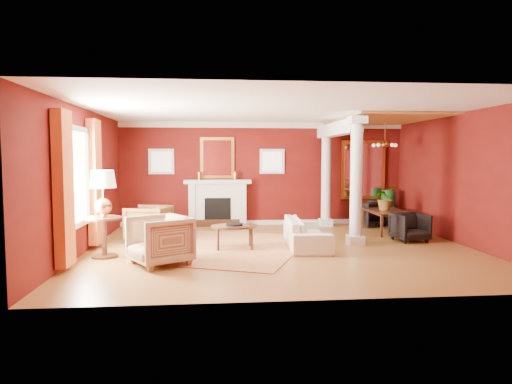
{
  "coord_description": "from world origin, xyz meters",
  "views": [
    {
      "loc": [
        -1.39,
        -9.39,
        1.92
      ],
      "look_at": [
        -0.47,
        0.62,
        1.15
      ],
      "focal_mm": 32.0,
      "sensor_mm": 36.0,
      "label": 1
    }
  ],
  "objects": [
    {
      "name": "left_window",
      "position": [
        -3.89,
        -0.6,
        1.42
      ],
      "size": [
        0.21,
        2.55,
        2.6
      ],
      "color": "white",
      "rests_on": "room_shell"
    },
    {
      "name": "room_shell",
      "position": [
        0.0,
        0.0,
        2.02
      ],
      "size": [
        8.04,
        7.04,
        2.92
      ],
      "color": "#5B0F0C",
      "rests_on": "ground"
    },
    {
      "name": "amber_ceiling",
      "position": [
        2.85,
        1.75,
        2.87
      ],
      "size": [
        2.3,
        3.4,
        0.04
      ],
      "primitive_type": "cube",
      "color": "#CB863B",
      "rests_on": "room_shell"
    },
    {
      "name": "crown_trim",
      "position": [
        0.0,
        3.46,
        2.82
      ],
      "size": [
        8.0,
        0.08,
        0.16
      ],
      "primitive_type": "cube",
      "color": "silver",
      "rests_on": "room_shell"
    },
    {
      "name": "side_table",
      "position": [
        -3.5,
        -0.52,
        1.15
      ],
      "size": [
        0.67,
        0.67,
        1.67
      ],
      "rotation": [
        0.0,
        0.0,
        -0.2
      ],
      "color": "black",
      "rests_on": "ground"
    },
    {
      "name": "overmantel_mirror",
      "position": [
        -1.3,
        3.45,
        1.9
      ],
      "size": [
        0.95,
        0.07,
        1.15
      ],
      "color": "gold",
      "rests_on": "fireplace"
    },
    {
      "name": "dining_chair_near",
      "position": [
        3.06,
        0.55,
        0.36
      ],
      "size": [
        0.78,
        0.74,
        0.71
      ],
      "primitive_type": "imported",
      "rotation": [
        0.0,
        0.0,
        0.15
      ],
      "color": "black",
      "rests_on": "ground"
    },
    {
      "name": "chandelier",
      "position": [
        2.9,
        1.8,
        2.25
      ],
      "size": [
        0.6,
        0.62,
        0.75
      ],
      "color": "#B07C37",
      "rests_on": "room_shell"
    },
    {
      "name": "coffee_table",
      "position": [
        -0.97,
        0.06,
        0.45
      ],
      "size": [
        0.98,
        0.98,
        0.5
      ],
      "rotation": [
        0.0,
        0.0,
        0.37
      ],
      "color": "black",
      "rests_on": "ground"
    },
    {
      "name": "header_beam",
      "position": [
        1.7,
        1.9,
        2.62
      ],
      "size": [
        0.3,
        3.2,
        0.32
      ],
      "primitive_type": "cube",
      "color": "silver",
      "rests_on": "column_front"
    },
    {
      "name": "dining_table",
      "position": [
        3.02,
        1.81,
        0.45
      ],
      "size": [
        0.61,
        1.64,
        0.91
      ],
      "primitive_type": "imported",
      "rotation": [
        0.0,
        0.0,
        1.55
      ],
      "color": "black",
      "rests_on": "ground"
    },
    {
      "name": "dining_mirror",
      "position": [
        2.9,
        3.45,
        1.55
      ],
      "size": [
        1.3,
        0.07,
        1.7
      ],
      "color": "gold",
      "rests_on": "room_shell"
    },
    {
      "name": "base_trim",
      "position": [
        0.0,
        3.46,
        0.06
      ],
      "size": [
        8.0,
        0.08,
        0.12
      ],
      "primitive_type": "cube",
      "color": "silver",
      "rests_on": "ground"
    },
    {
      "name": "green_urn",
      "position": [
        3.5,
        3.0,
        0.4
      ],
      "size": [
        0.42,
        0.42,
        1.01
      ],
      "color": "#133B19",
      "rests_on": "ground"
    },
    {
      "name": "armchair_leopard",
      "position": [
        -2.89,
        1.14,
        0.45
      ],
      "size": [
        1.02,
        1.06,
        0.9
      ],
      "primitive_type": "imported",
      "rotation": [
        0.0,
        0.0,
        -1.83
      ],
      "color": "black",
      "rests_on": "ground"
    },
    {
      "name": "armchair_stripe",
      "position": [
        -2.37,
        -1.24,
        0.48
      ],
      "size": [
        1.24,
        1.26,
        0.97
      ],
      "primitive_type": "imported",
      "rotation": [
        0.0,
        0.0,
        -1.03
      ],
      "color": "tan",
      "rests_on": "ground"
    },
    {
      "name": "dining_chair_far",
      "position": [
        2.89,
        2.91,
        0.39
      ],
      "size": [
        0.97,
        0.95,
        0.77
      ],
      "primitive_type": "imported",
      "rotation": [
        0.0,
        0.0,
        3.57
      ],
      "color": "black",
      "rests_on": "ground"
    },
    {
      "name": "flank_window_right",
      "position": [
        0.25,
        3.46,
        1.8
      ],
      "size": [
        0.7,
        0.07,
        0.7
      ],
      "color": "silver",
      "rests_on": "room_shell"
    },
    {
      "name": "potted_plant",
      "position": [
        2.95,
        1.79,
        1.15
      ],
      "size": [
        0.62,
        0.68,
        0.49
      ],
      "primitive_type": "imported",
      "rotation": [
        0.0,
        0.0,
        0.09
      ],
      "color": "#26591E",
      "rests_on": "dining_table"
    },
    {
      "name": "flank_window_left",
      "position": [
        -2.85,
        3.46,
        1.8
      ],
      "size": [
        0.7,
        0.07,
        0.7
      ],
      "color": "silver",
      "rests_on": "room_shell"
    },
    {
      "name": "column_back",
      "position": [
        1.7,
        3.0,
        1.43
      ],
      "size": [
        0.36,
        0.36,
        2.8
      ],
      "color": "silver",
      "rests_on": "ground"
    },
    {
      "name": "column_front",
      "position": [
        1.7,
        0.3,
        1.43
      ],
      "size": [
        0.36,
        0.36,
        2.8
      ],
      "color": "silver",
      "rests_on": "ground"
    },
    {
      "name": "coffee_book",
      "position": [
        -1.0,
        0.03,
        0.62
      ],
      "size": [
        0.17,
        0.11,
        0.25
      ],
      "primitive_type": "imported",
      "rotation": [
        0.0,
        0.0,
        0.55
      ],
      "color": "black",
      "rests_on": "coffee_table"
    },
    {
      "name": "fireplace",
      "position": [
        -1.3,
        3.32,
        0.65
      ],
      "size": [
        1.85,
        0.42,
        1.29
      ],
      "color": "silver",
      "rests_on": "ground"
    },
    {
      "name": "rug",
      "position": [
        -1.03,
        0.16,
        0.01
      ],
      "size": [
        4.03,
        4.54,
        0.02
      ],
      "primitive_type": "cube",
      "rotation": [
        0.0,
        0.0,
        -0.39
      ],
      "color": "maroon",
      "rests_on": "ground"
    },
    {
      "name": "ground",
      "position": [
        0.0,
        0.0,
        0.0
      ],
      "size": [
        8.0,
        8.0,
        0.0
      ],
      "primitive_type": "plane",
      "color": "brown",
      "rests_on": "ground"
    },
    {
      "name": "sofa",
      "position": [
        0.58,
        0.14,
        0.41
      ],
      "size": [
        0.73,
        2.11,
        0.81
      ],
      "primitive_type": "imported",
      "rotation": [
        0.0,
        0.0,
        1.51
      ],
      "color": "beige",
      "rests_on": "ground"
    }
  ]
}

